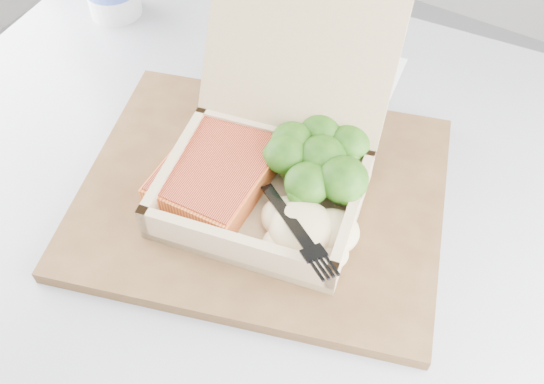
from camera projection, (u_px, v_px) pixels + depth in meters
The scene contains 8 objects.
cafe_table at pixel (224, 280), 0.80m from camera, with size 0.85×0.85×0.72m.
serving_tray at pixel (262, 195), 0.64m from camera, with size 0.37×0.30×0.02m, color brown.
takeout_container at pixel (273, 152), 0.61m from camera, with size 0.24×0.27×0.17m.
salmon_fillet at pixel (218, 172), 0.62m from camera, with size 0.10×0.13×0.03m, color orange.
broccoli_pile at pixel (321, 164), 0.61m from camera, with size 0.12×0.12×0.04m, color #387119, non-canonical shape.
mashed_potatoes at pixel (302, 228), 0.57m from camera, with size 0.10×0.09×0.03m, color #C8B481.
plastic_fork at pixel (278, 200), 0.57m from camera, with size 0.13×0.10×0.03m.
receipt at pixel (366, 84), 0.76m from camera, with size 0.07×0.13×0.00m, color white.
Camera 1 is at (-0.39, 0.19, 1.24)m, focal length 40.00 mm.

